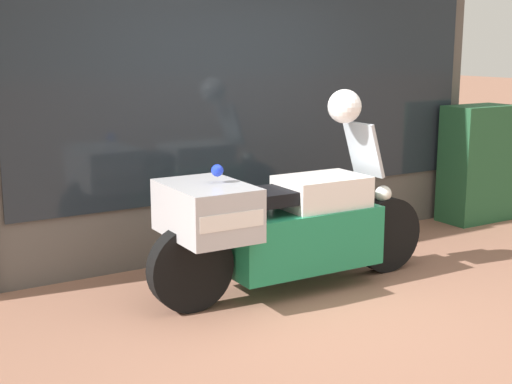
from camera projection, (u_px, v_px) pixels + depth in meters
name	position (u px, v px, depth m)	size (l,w,h in m)	color
ground_plane	(340.00, 319.00, 5.03)	(60.00, 60.00, 0.00)	#8E604C
shop_building	(156.00, 24.00, 6.04)	(6.06, 0.55, 4.12)	#56514C
window_display	(249.00, 197.00, 6.87)	(4.52, 0.30, 1.88)	slate
paramedic_motorcycle	(278.00, 225.00, 5.46)	(2.47, 0.79, 1.29)	black
utility_cabinet	(477.00, 164.00, 7.72)	(0.76, 0.43, 1.26)	#235633
white_helmet	(345.00, 106.00, 5.58)	(0.27, 0.27, 0.27)	white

